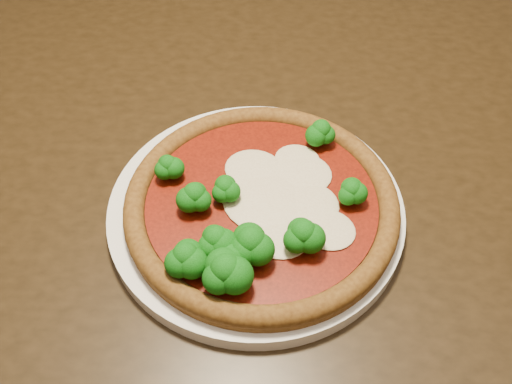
% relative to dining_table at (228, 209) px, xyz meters
% --- Properties ---
extents(dining_table, '(1.46, 1.26, 0.75)m').
position_rel_dining_table_xyz_m(dining_table, '(0.00, 0.00, 0.00)').
color(dining_table, black).
rests_on(dining_table, floor).
extents(plate, '(0.33, 0.33, 0.02)m').
position_rel_dining_table_xyz_m(plate, '(0.07, -0.06, 0.10)').
color(plate, white).
rests_on(plate, dining_table).
extents(pizza, '(0.30, 0.30, 0.06)m').
position_rel_dining_table_xyz_m(pizza, '(0.08, -0.07, 0.13)').
color(pizza, brown).
rests_on(pizza, plate).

